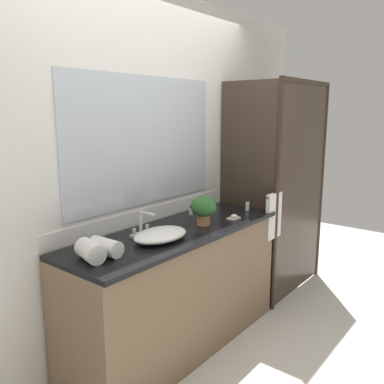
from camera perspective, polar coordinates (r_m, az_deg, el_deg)
ground_plane at (r=3.22m, az=-1.78°, el=-20.92°), size 8.00×8.00×0.00m
wall_back_with_mirror at (r=2.99m, az=-6.97°, el=3.28°), size 4.40×0.06×2.60m
vanity_cabinet at (r=3.01m, az=-1.98°, el=-13.59°), size 1.80×0.58×0.90m
shower_enclosure at (r=3.76m, az=13.00°, el=0.29°), size 1.20×0.59×2.00m
sink_basin at (r=2.62m, az=-4.50°, el=-6.06°), size 0.40×0.27×0.07m
faucet at (r=2.73m, az=-7.12°, el=-4.95°), size 0.17×0.15×0.17m
potted_plant at (r=2.94m, az=1.64°, el=-2.31°), size 0.19×0.19×0.21m
soap_dish at (r=3.14m, az=5.95°, el=-3.57°), size 0.10×0.07×0.04m
amenity_bottle_body_wash at (r=3.25m, az=-0.18°, el=-2.64°), size 0.03×0.03×0.07m
amenity_bottle_conditioner at (r=3.18m, az=2.20°, el=-2.71°), size 0.03×0.03×0.10m
amenity_bottle_shampoo at (r=3.42m, az=7.86°, el=-1.91°), size 0.03×0.03×0.09m
rolled_towel_near_edge at (r=2.33m, az=-14.20°, el=-8.13°), size 0.16×0.21×0.11m
rolled_towel_middle at (r=2.40m, az=-12.14°, el=-7.62°), size 0.11×0.21×0.10m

